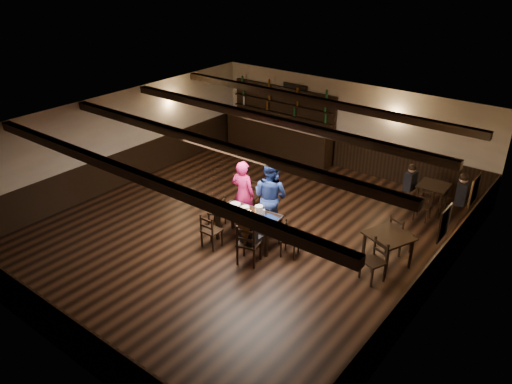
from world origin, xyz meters
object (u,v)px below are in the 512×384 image
Objects in this scene: man_blue at (271,197)px; cake at (235,206)px; woman_pink at (243,194)px; chair_near_left at (209,229)px; bar_counter at (280,133)px; chair_near_right at (247,242)px; dining_table at (248,217)px.

man_blue is 5.81× the size of cake.
cake is at bearing 102.43° from woman_pink.
chair_near_left is 6.11m from bar_counter.
chair_near_right is 1.28m from cake.
man_blue is (0.72, 0.15, 0.09)m from woman_pink.
chair_near_right is at bearing 125.62° from woman_pink.
man_blue is 5.10m from bar_counter.
chair_near_right is at bearing 0.64° from chair_near_left.
bar_counter is at bearing 118.12° from dining_table.
chair_near_right reaches higher than dining_table.
bar_counter is at bearing -71.70° from woman_pink.
dining_table is 1.56× the size of chair_near_right.
man_blue reaches higher than cake.
chair_near_right is 1.55m from man_blue.
dining_table is 0.76m from man_blue.
chair_near_right is at bearing -60.61° from bar_counter.
cake is (-0.43, 0.04, 0.13)m from dining_table.
dining_table is at bearing 81.45° from man_blue.
man_blue is (0.65, 1.45, 0.45)m from chair_near_left.
bar_counter reaches higher than cake.
chair_near_left is 0.21× the size of bar_counter.
chair_near_left is 0.45× the size of man_blue.
chair_near_right is 0.24× the size of bar_counter.
man_blue is 0.87m from cake.
woman_pink is at bearing 12.44° from man_blue.
man_blue is at bearing 50.13° from cake.
bar_counter is (-3.22, 5.72, 0.15)m from chair_near_right.
dining_table is 0.90× the size of woman_pink.
dining_table is 5.64m from bar_counter.
dining_table is at bearing -61.88° from bar_counter.
cake is (-0.99, 0.78, 0.23)m from chair_near_right.
chair_near_right is (0.56, -0.74, -0.09)m from dining_table.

